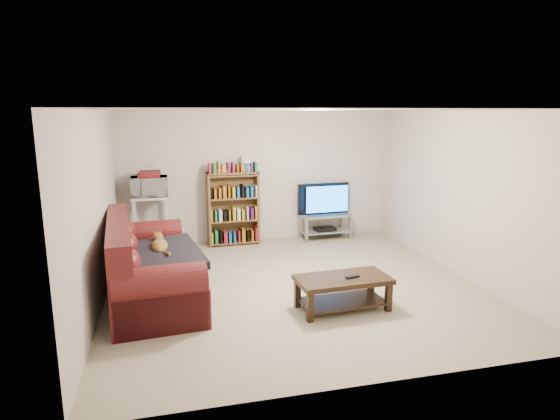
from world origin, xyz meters
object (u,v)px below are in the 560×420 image
object	(u,v)px
tv_stand	(325,222)
bookshelf	(233,208)
coffee_table	(343,287)
sofa	(146,271)

from	to	relation	value
tv_stand	bookshelf	distance (m)	1.78
coffee_table	tv_stand	xyz separation A→B (m)	(0.87, 3.15, 0.03)
coffee_table	tv_stand	world-z (taller)	tv_stand
tv_stand	bookshelf	bearing A→B (deg)	175.66
sofa	tv_stand	xyz separation A→B (m)	(3.21, 2.17, -0.04)
bookshelf	sofa	bearing A→B (deg)	-125.89
sofa	tv_stand	world-z (taller)	sofa
coffee_table	bookshelf	bearing A→B (deg)	102.14
sofa	bookshelf	xyz separation A→B (m)	(1.47, 2.21, 0.33)
coffee_table	bookshelf	xyz separation A→B (m)	(-0.87, 3.18, 0.40)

